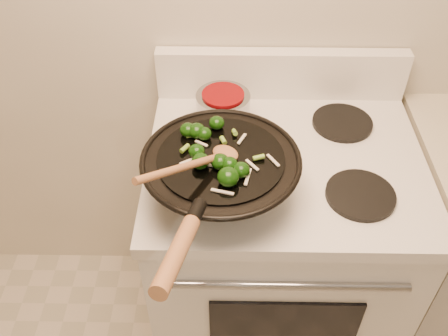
{
  "coord_description": "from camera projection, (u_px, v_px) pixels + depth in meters",
  "views": [
    {
      "loc": [
        -0.29,
        0.13,
        1.86
      ],
      "look_at": [
        -0.31,
        1.01,
        1.03
      ],
      "focal_mm": 40.0,
      "sensor_mm": 36.0,
      "label": 1
    }
  ],
  "objects": [
    {
      "name": "stove",
      "position": [
        275.0,
        253.0,
        1.71
      ],
      "size": [
        0.78,
        0.67,
        1.08
      ],
      "color": "white",
      "rests_on": "ground"
    },
    {
      "name": "wok",
      "position": [
        220.0,
        174.0,
        1.24
      ],
      "size": [
        0.39,
        0.65,
        0.23
      ],
      "color": "black",
      "rests_on": "stove"
    },
    {
      "name": "stirfry",
      "position": [
        212.0,
        152.0,
        1.19
      ],
      "size": [
        0.25,
        0.26,
        0.04
      ],
      "color": "black",
      "rests_on": "wok"
    },
    {
      "name": "wooden_spoon",
      "position": [
        202.0,
        161.0,
        1.13
      ],
      "size": [
        0.23,
        0.26,
        0.13
      ],
      "color": "#9D643D",
      "rests_on": "wok"
    },
    {
      "name": "saucepan",
      "position": [
        223.0,
        107.0,
        1.47
      ],
      "size": [
        0.16,
        0.25,
        0.09
      ],
      "color": "#999BA1",
      "rests_on": "stove"
    }
  ]
}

